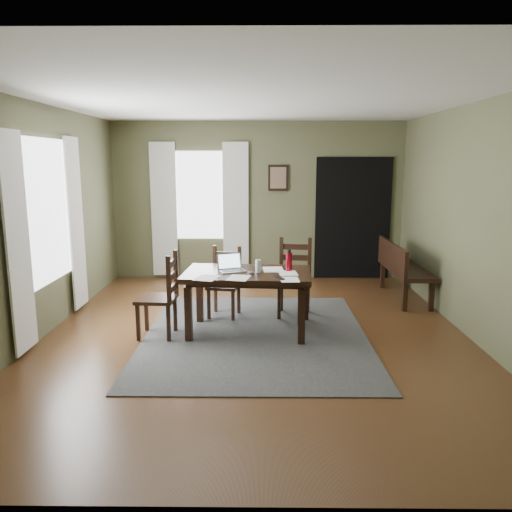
{
  "coord_description": "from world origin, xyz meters",
  "views": [
    {
      "loc": [
        0.06,
        -5.65,
        2.04
      ],
      "look_at": [
        0.0,
        0.3,
        0.9
      ],
      "focal_mm": 35.0,
      "sensor_mm": 36.0,
      "label": 1
    }
  ],
  "objects_px": {
    "water_bottle": "(289,261)",
    "chair_back_left": "(225,283)",
    "chair_back_right": "(295,278)",
    "bench": "(401,266)",
    "chair_end": "(161,296)",
    "laptop": "(231,266)",
    "dining_table": "(247,279)"
  },
  "relations": [
    {
      "from": "chair_end",
      "to": "dining_table",
      "type": "bearing_deg",
      "value": 100.97
    },
    {
      "from": "chair_end",
      "to": "chair_back_left",
      "type": "relative_size",
      "value": 1.09
    },
    {
      "from": "bench",
      "to": "laptop",
      "type": "xyz_separation_m",
      "value": [
        -2.44,
        -1.5,
        0.3
      ]
    },
    {
      "from": "dining_table",
      "to": "water_bottle",
      "type": "bearing_deg",
      "value": 10.59
    },
    {
      "from": "dining_table",
      "to": "chair_back_left",
      "type": "relative_size",
      "value": 1.68
    },
    {
      "from": "chair_end",
      "to": "bench",
      "type": "distance_m",
      "value": 3.66
    },
    {
      "from": "chair_back_left",
      "to": "laptop",
      "type": "relative_size",
      "value": 2.47
    },
    {
      "from": "chair_back_right",
      "to": "bench",
      "type": "height_order",
      "value": "chair_back_right"
    },
    {
      "from": "chair_back_right",
      "to": "bench",
      "type": "xyz_separation_m",
      "value": [
        1.64,
        0.83,
        0.0
      ]
    },
    {
      "from": "chair_end",
      "to": "chair_back_left",
      "type": "distance_m",
      "value": 1.07
    },
    {
      "from": "chair_end",
      "to": "chair_back_right",
      "type": "distance_m",
      "value": 1.82
    },
    {
      "from": "bench",
      "to": "laptop",
      "type": "relative_size",
      "value": 4.05
    },
    {
      "from": "chair_end",
      "to": "chair_back_right",
      "type": "xyz_separation_m",
      "value": [
        1.61,
        0.86,
        0.01
      ]
    },
    {
      "from": "chair_back_left",
      "to": "bench",
      "type": "xyz_separation_m",
      "value": [
        2.56,
        0.88,
        0.05
      ]
    },
    {
      "from": "dining_table",
      "to": "chair_end",
      "type": "relative_size",
      "value": 1.55
    },
    {
      "from": "chair_back_left",
      "to": "water_bottle",
      "type": "distance_m",
      "value": 1.1
    },
    {
      "from": "chair_end",
      "to": "laptop",
      "type": "height_order",
      "value": "chair_end"
    },
    {
      "from": "chair_back_right",
      "to": "bench",
      "type": "distance_m",
      "value": 1.84
    },
    {
      "from": "dining_table",
      "to": "chair_back_left",
      "type": "xyz_separation_m",
      "value": [
        -0.32,
        0.67,
        -0.21
      ]
    },
    {
      "from": "water_bottle",
      "to": "chair_back_left",
      "type": "bearing_deg",
      "value": 142.94
    },
    {
      "from": "chair_end",
      "to": "water_bottle",
      "type": "relative_size",
      "value": 3.94
    },
    {
      "from": "dining_table",
      "to": "laptop",
      "type": "bearing_deg",
      "value": 170.97
    },
    {
      "from": "dining_table",
      "to": "bench",
      "type": "distance_m",
      "value": 2.73
    },
    {
      "from": "chair_back_right",
      "to": "bench",
      "type": "bearing_deg",
      "value": 34.2
    },
    {
      "from": "chair_end",
      "to": "laptop",
      "type": "relative_size",
      "value": 2.69
    },
    {
      "from": "dining_table",
      "to": "chair_end",
      "type": "distance_m",
      "value": 1.03
    },
    {
      "from": "laptop",
      "to": "water_bottle",
      "type": "relative_size",
      "value": 1.46
    },
    {
      "from": "chair_back_left",
      "to": "water_bottle",
      "type": "height_order",
      "value": "water_bottle"
    },
    {
      "from": "chair_end",
      "to": "bench",
      "type": "height_order",
      "value": "chair_end"
    },
    {
      "from": "laptop",
      "to": "bench",
      "type": "bearing_deg",
      "value": 9.17
    },
    {
      "from": "laptop",
      "to": "dining_table",
      "type": "bearing_deg",
      "value": -35.2
    },
    {
      "from": "chair_end",
      "to": "water_bottle",
      "type": "distance_m",
      "value": 1.55
    }
  ]
}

